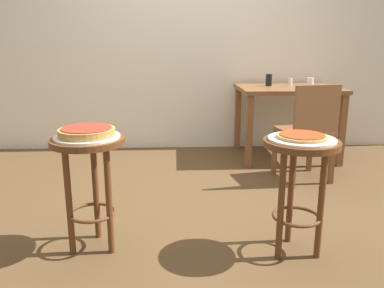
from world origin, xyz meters
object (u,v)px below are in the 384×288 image
pizza_foreground (302,136)px  cup_far_edge (269,80)px  pizza_middle (87,132)px  cup_near_edge (310,82)px  condiment_shaker (290,82)px  serving_plate_middle (87,137)px  serving_plate_foreground (302,139)px  stool_middle (89,167)px  wooden_chair (308,129)px  dining_table (287,97)px  stool_foreground (300,169)px

pizza_foreground → cup_far_edge: 2.06m
pizza_middle → cup_near_edge: 2.58m
cup_far_edge → condiment_shaker: (0.23, -0.00, -0.02)m
serving_plate_middle → cup_far_edge: 2.42m
serving_plate_foreground → stool_middle: serving_plate_foreground is taller
cup_far_edge → pizza_foreground: bearing=-98.4°
pizza_middle → cup_far_edge: bearing=52.8°
wooden_chair → dining_table: bearing=88.0°
stool_foreground → condiment_shaker: condiment_shaker is taller
pizza_middle → wooden_chair: size_ratio=0.36×
condiment_shaker → pizza_middle: bearing=-131.3°
pizza_foreground → serving_plate_middle: pizza_foreground is taller
cup_near_edge → cup_far_edge: size_ratio=0.77×
serving_plate_foreground → cup_near_edge: (0.69, 1.90, 0.12)m
pizza_foreground → serving_plate_middle: (-1.17, 0.11, -0.02)m
stool_foreground → wooden_chair: 1.27m
serving_plate_foreground → condiment_shaker: size_ratio=4.45×
serving_plate_middle → cup_far_edge: size_ratio=2.95×
condiment_shaker → serving_plate_middle: bearing=-131.3°
dining_table → cup_far_edge: 0.26m
pizza_middle → dining_table: bearing=48.3°
stool_middle → cup_far_edge: size_ratio=5.45×
stool_foreground → condiment_shaker: 2.11m
dining_table → cup_far_edge: size_ratio=8.19×
serving_plate_foreground → pizza_middle: 1.17m
serving_plate_foreground → stool_middle: size_ratio=0.54×
dining_table → wooden_chair: size_ratio=1.18×
stool_foreground → wooden_chair: wooden_chair is taller
serving_plate_foreground → dining_table: dining_table is taller
stool_middle → dining_table: dining_table is taller
serving_plate_foreground → stool_middle: (-1.17, 0.11, -0.17)m
cup_near_edge → serving_plate_foreground: bearing=-109.9°
stool_middle → pizza_middle: (0.00, 0.00, 0.20)m
serving_plate_middle → cup_near_edge: size_ratio=3.83×
cup_near_edge → pizza_foreground: bearing=-109.9°
serving_plate_foreground → pizza_foreground: 0.02m
dining_table → condiment_shaker: size_ratio=12.33×
serving_plate_foreground → pizza_foreground: pizza_foreground is taller
pizza_middle → cup_far_edge: cup_far_edge is taller
pizza_middle → condiment_shaker: size_ratio=3.80×
cup_near_edge → cup_far_edge: (-0.39, 0.13, 0.01)m
dining_table → condiment_shaker: condiment_shaker is taller
stool_foreground → dining_table: 2.01m
pizza_foreground → pizza_middle: size_ratio=0.88×
stool_foreground → stool_middle: (-1.17, 0.11, 0.00)m
cup_far_edge → serving_plate_middle: bearing=-127.2°
stool_middle → serving_plate_middle: serving_plate_middle is taller
dining_table → stool_middle: bearing=-131.7°
dining_table → condiment_shaker: (0.04, 0.08, 0.15)m
stool_foreground → serving_plate_middle: 1.18m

